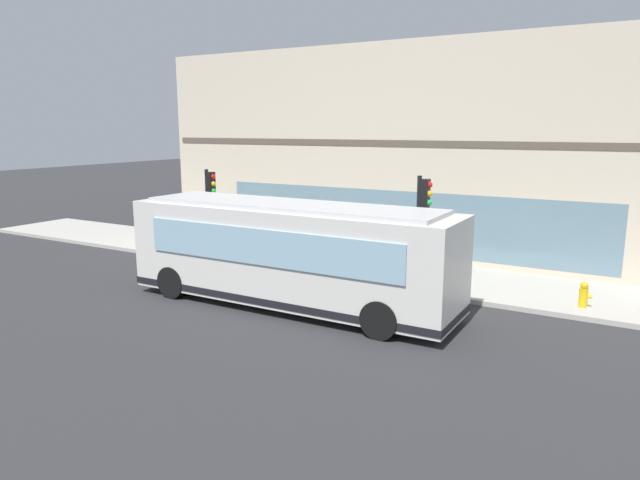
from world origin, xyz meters
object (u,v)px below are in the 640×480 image
object	(u,v)px
traffic_light_down_block	(210,196)
pedestrian_by_light_pole	(204,224)
pedestrian_near_building_entrance	(213,220)
pedestrian_walking_along_curb	(319,232)
fire_hydrant	(584,295)
newspaper_vending_box	(305,257)
city_bus_nearside	(289,255)
pedestrian_near_hydrant	(399,240)
traffic_light_near_corner	(422,210)

from	to	relation	value
traffic_light_down_block	pedestrian_by_light_pole	distance (m)	2.54
pedestrian_near_building_entrance	pedestrian_walking_along_curb	bearing A→B (deg)	-92.60
fire_hydrant	newspaper_vending_box	bearing A→B (deg)	91.13
city_bus_nearside	pedestrian_near_building_entrance	distance (m)	10.00
pedestrian_walking_along_curb	pedestrian_by_light_pole	distance (m)	5.22
fire_hydrant	newspaper_vending_box	xyz separation A→B (m)	(-0.18, 9.22, 0.09)
traffic_light_down_block	pedestrian_near_hydrant	distance (m)	7.54
traffic_light_near_corner	pedestrian_by_light_pole	world-z (taller)	traffic_light_near_corner
pedestrian_near_hydrant	pedestrian_walking_along_curb	distance (m)	3.62
city_bus_nearside	pedestrian_walking_along_curb	xyz separation A→B (m)	(5.74, 2.32, -0.48)
traffic_light_down_block	newspaper_vending_box	bearing A→B (deg)	-88.28
newspaper_vending_box	city_bus_nearside	bearing A→B (deg)	-155.30
traffic_light_near_corner	newspaper_vending_box	xyz separation A→B (m)	(0.25, 4.47, -2.05)
traffic_light_near_corner	traffic_light_down_block	bearing A→B (deg)	89.21
city_bus_nearside	traffic_light_near_corner	distance (m)	4.47
pedestrian_walking_along_curb	pedestrian_by_light_pole	world-z (taller)	pedestrian_by_light_pole
traffic_light_near_corner	pedestrian_walking_along_curb	world-z (taller)	traffic_light_near_corner
pedestrian_walking_along_curb	pedestrian_by_light_pole	xyz separation A→B (m)	(-0.97, 5.13, 0.05)
city_bus_nearside	traffic_light_down_block	bearing A→B (deg)	59.99
city_bus_nearside	traffic_light_near_corner	world-z (taller)	traffic_light_near_corner
traffic_light_near_corner	traffic_light_down_block	world-z (taller)	traffic_light_near_corner
fire_hydrant	pedestrian_by_light_pole	world-z (taller)	pedestrian_by_light_pole
city_bus_nearside	pedestrian_by_light_pole	size ratio (longest dim) A/B	5.89
pedestrian_walking_along_curb	newspaper_vending_box	world-z (taller)	pedestrian_walking_along_curb
fire_hydrant	newspaper_vending_box	distance (m)	9.23
pedestrian_near_hydrant	pedestrian_near_building_entrance	world-z (taller)	pedestrian_near_hydrant
traffic_light_near_corner	pedestrian_near_hydrant	size ratio (longest dim) A/B	1.99
pedestrian_near_hydrant	pedestrian_by_light_pole	world-z (taller)	pedestrian_near_hydrant
fire_hydrant	pedestrian_near_building_entrance	world-z (taller)	pedestrian_near_building_entrance
newspaper_vending_box	fire_hydrant	bearing A→B (deg)	-88.87
pedestrian_walking_along_curb	pedestrian_near_hydrant	bearing A→B (deg)	-95.96
traffic_light_near_corner	newspaper_vending_box	bearing A→B (deg)	86.82
city_bus_nearside	pedestrian_walking_along_curb	size ratio (longest dim) A/B	6.20
fire_hydrant	pedestrian_by_light_pole	distance (m)	15.11
pedestrian_walking_along_curb	newspaper_vending_box	bearing A→B (deg)	-162.51
traffic_light_near_corner	city_bus_nearside	bearing A→B (deg)	138.85
pedestrian_near_hydrant	pedestrian_near_building_entrance	xyz separation A→B (m)	(0.63, 9.27, -0.09)
fire_hydrant	pedestrian_near_building_entrance	xyz separation A→B (m)	(2.30, 15.60, 0.59)
fire_hydrant	pedestrian_near_building_entrance	distance (m)	15.78
fire_hydrant	pedestrian_walking_along_curb	distance (m)	10.15
traffic_light_near_corner	pedestrian_near_building_entrance	bearing A→B (deg)	75.88
traffic_light_near_corner	pedestrian_by_light_pole	size ratio (longest dim) A/B	2.10
newspaper_vending_box	traffic_light_down_block	bearing A→B (deg)	91.72
fire_hydrant	pedestrian_by_light_pole	bearing A→B (deg)	85.94
pedestrian_near_building_entrance	pedestrian_by_light_pole	xyz separation A→B (m)	(-1.23, -0.54, 0.03)
pedestrian_near_building_entrance	pedestrian_by_light_pole	bearing A→B (deg)	-156.23
pedestrian_near_building_entrance	fire_hydrant	bearing A→B (deg)	-98.38
traffic_light_down_block	traffic_light_near_corner	bearing A→B (deg)	-90.79
city_bus_nearside	pedestrian_walking_along_curb	bearing A→B (deg)	21.99
city_bus_nearside	fire_hydrant	bearing A→B (deg)	-64.07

